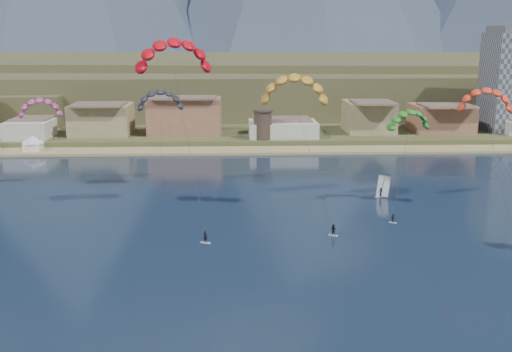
# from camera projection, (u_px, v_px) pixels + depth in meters

# --- Properties ---
(ground) EXTENTS (2400.00, 2400.00, 0.00)m
(ground) POSITION_uv_depth(u_px,v_px,m) (267.00, 329.00, 68.65)
(ground) COLOR black
(ground) RESTS_ON ground
(beach) EXTENTS (2200.00, 12.00, 0.90)m
(beach) POSITION_uv_depth(u_px,v_px,m) (246.00, 150.00, 171.83)
(beach) COLOR tan
(beach) RESTS_ON ground
(land) EXTENTS (2200.00, 900.00, 4.00)m
(land) POSITION_uv_depth(u_px,v_px,m) (237.00, 66.00, 614.05)
(land) COLOR brown
(land) RESTS_ON ground
(foothills) EXTENTS (940.00, 210.00, 18.00)m
(foothills) POSITION_uv_depth(u_px,v_px,m) (288.00, 82.00, 293.82)
(foothills) COLOR brown
(foothills) RESTS_ON ground
(town) EXTENTS (400.00, 24.00, 12.00)m
(town) POSITION_uv_depth(u_px,v_px,m) (110.00, 116.00, 184.27)
(town) COLOR beige
(town) RESTS_ON ground
(watchtower) EXTENTS (5.82, 5.82, 8.60)m
(watchtower) POSITION_uv_depth(u_px,v_px,m) (263.00, 124.00, 178.43)
(watchtower) COLOR #47382D
(watchtower) RESTS_ON ground
(kitesurfer_red) EXTENTS (14.32, 19.38, 33.53)m
(kitesurfer_red) POSITION_uv_depth(u_px,v_px,m) (174.00, 50.00, 104.48)
(kitesurfer_red) COLOR silver
(kitesurfer_red) RESTS_ON ground
(kitesurfer_yellow) EXTENTS (12.77, 16.27, 27.25)m
(kitesurfer_yellow) POSITION_uv_depth(u_px,v_px,m) (295.00, 85.00, 107.13)
(kitesurfer_yellow) COLOR silver
(kitesurfer_yellow) RESTS_ON ground
(kitesurfer_green) EXTENTS (9.83, 12.91, 20.04)m
(kitesurfer_green) POSITION_uv_depth(u_px,v_px,m) (409.00, 117.00, 112.97)
(kitesurfer_green) COLOR silver
(kitesurfer_green) RESTS_ON ground
(distant_kite_pink) EXTENTS (9.51, 6.75, 20.64)m
(distant_kite_pink) POSITION_uv_depth(u_px,v_px,m) (40.00, 104.00, 125.61)
(distant_kite_pink) COLOR #262626
(distant_kite_pink) RESTS_ON ground
(distant_kite_dark) EXTENTS (10.15, 6.64, 22.54)m
(distant_kite_dark) POSITION_uv_depth(u_px,v_px,m) (160.00, 96.00, 123.49)
(distant_kite_dark) COLOR #262626
(distant_kite_dark) RESTS_ON ground
(distant_kite_orange) EXTENTS (10.41, 7.12, 24.02)m
(distant_kite_orange) POSITION_uv_depth(u_px,v_px,m) (486.00, 96.00, 108.78)
(distant_kite_orange) COLOR #262626
(distant_kite_orange) RESTS_ON ground
(windsurfer) EXTENTS (2.49, 2.74, 4.26)m
(windsurfer) POSITION_uv_depth(u_px,v_px,m) (382.00, 190.00, 123.85)
(windsurfer) COLOR silver
(windsurfer) RESTS_ON ground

